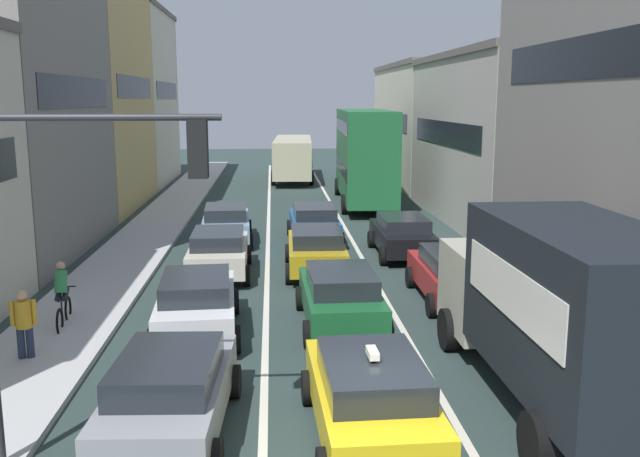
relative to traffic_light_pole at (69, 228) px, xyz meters
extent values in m
cube|color=#B6B6B6|center=(-2.25, 19.42, -3.75)|extent=(2.60, 64.00, 0.14)
cube|color=silver|center=(2.75, 19.42, -3.81)|extent=(0.16, 60.00, 0.01)
cube|color=silver|center=(6.15, 19.42, -3.81)|extent=(0.16, 60.00, 0.01)
cube|color=black|center=(-4.03, 15.92, 2.07)|extent=(0.02, 8.80, 1.10)
cube|color=tan|center=(-7.55, 26.92, 1.84)|extent=(7.00, 10.90, 11.32)
cube|color=black|center=(-4.03, 26.92, 2.41)|extent=(0.02, 8.80, 1.10)
cube|color=beige|center=(-7.55, 37.92, 1.80)|extent=(7.00, 10.90, 11.22)
cube|color=black|center=(-4.03, 37.92, 2.36)|extent=(0.02, 8.80, 1.10)
cube|color=#66605B|center=(-7.55, 37.92, 7.56)|extent=(7.20, 10.90, 0.30)
cube|color=beige|center=(14.35, 36.09, 0.00)|extent=(7.00, 14.57, 7.62)
cube|color=black|center=(10.84, 36.09, 0.38)|extent=(0.02, 11.73, 1.10)
cube|color=#66605B|center=(14.35, 36.09, 3.96)|extent=(7.20, 14.57, 0.30)
cube|color=#B2ADA3|center=(14.35, 21.42, -0.10)|extent=(7.00, 14.57, 7.44)
cube|color=black|center=(10.84, 21.42, 0.28)|extent=(0.02, 11.73, 1.10)
cube|color=#66605B|center=(14.35, 21.42, 3.78)|extent=(7.20, 14.57, 0.30)
cube|color=black|center=(10.84, 6.75, 2.87)|extent=(0.02, 11.73, 1.10)
cylinder|color=#2D2D33|center=(0.50, -0.01, 1.58)|extent=(3.50, 0.10, 0.10)
cube|color=black|center=(1.90, -0.01, 1.13)|extent=(0.28, 0.28, 0.84)
sphere|color=red|center=(1.90, 0.14, 1.39)|extent=(0.18, 0.18, 0.18)
sphere|color=#F2A519|center=(1.90, 0.14, 1.13)|extent=(0.18, 0.18, 0.18)
sphere|color=green|center=(1.90, 0.14, 0.87)|extent=(0.18, 0.18, 0.18)
cube|color=#B7B29E|center=(8.14, 4.67, -2.39)|extent=(2.41, 2.41, 1.90)
cube|color=black|center=(8.13, 5.88, -2.01)|extent=(2.02, 0.04, 0.70)
cube|color=black|center=(8.16, 0.91, -1.64)|extent=(2.43, 5.45, 2.80)
cube|color=white|center=(6.94, 0.91, -1.36)|extent=(0.05, 4.48, 0.90)
cylinder|color=black|center=(6.94, 4.75, -3.34)|extent=(0.31, 0.96, 0.96)
cylinder|color=black|center=(9.34, 4.76, -3.34)|extent=(0.31, 0.96, 0.96)
cylinder|color=black|center=(6.96, -0.53, -3.34)|extent=(0.31, 0.96, 0.96)
cube|color=yellow|center=(4.55, 0.68, -3.15)|extent=(1.94, 4.36, 0.70)
cube|color=#1E2328|center=(4.55, 0.48, -2.59)|extent=(1.66, 2.46, 0.52)
cube|color=#F2EACC|center=(4.55, 0.48, -2.22)|extent=(0.17, 0.44, 0.12)
cylinder|color=black|center=(3.58, 2.11, -3.50)|extent=(0.24, 0.65, 0.64)
cylinder|color=black|center=(5.42, 2.17, -3.50)|extent=(0.24, 0.65, 0.64)
cube|color=gray|center=(1.20, 1.07, -3.15)|extent=(2.01, 4.38, 0.70)
cube|color=#1E2328|center=(1.19, 0.87, -2.59)|extent=(1.70, 2.48, 0.52)
cylinder|color=black|center=(0.35, 2.58, -3.50)|extent=(0.25, 0.65, 0.64)
cylinder|color=black|center=(2.19, 2.49, -3.50)|extent=(0.25, 0.65, 0.64)
cube|color=#19592D|center=(4.63, 6.59, -3.15)|extent=(1.90, 4.34, 0.70)
cube|color=#1E2328|center=(4.63, 6.39, -2.59)|extent=(1.64, 2.44, 0.52)
cylinder|color=black|center=(3.68, 8.03, -3.50)|extent=(0.23, 0.64, 0.64)
cylinder|color=black|center=(5.51, 8.07, -3.50)|extent=(0.23, 0.64, 0.64)
cylinder|color=black|center=(3.74, 5.10, -3.50)|extent=(0.23, 0.64, 0.64)
cylinder|color=black|center=(5.58, 5.15, -3.50)|extent=(0.23, 0.64, 0.64)
cube|color=silver|center=(1.09, 6.28, -3.15)|extent=(2.05, 4.40, 0.70)
cube|color=#1E2328|center=(1.10, 6.08, -2.59)|extent=(1.73, 2.50, 0.52)
cylinder|color=black|center=(0.08, 7.68, -3.50)|extent=(0.26, 0.65, 0.64)
cylinder|color=black|center=(1.92, 7.79, -3.50)|extent=(0.26, 0.65, 0.64)
cylinder|color=black|center=(0.26, 4.76, -3.50)|extent=(0.26, 0.65, 0.64)
cylinder|color=black|center=(2.09, 4.87, -3.50)|extent=(0.26, 0.65, 0.64)
cube|color=#B29319|center=(4.38, 12.12, -3.15)|extent=(1.87, 4.33, 0.70)
cube|color=#1E2328|center=(4.37, 11.92, -2.59)|extent=(1.62, 2.43, 0.52)
cylinder|color=black|center=(3.48, 13.59, -3.50)|extent=(0.23, 0.64, 0.64)
cylinder|color=black|center=(5.32, 13.56, -3.50)|extent=(0.23, 0.64, 0.64)
cylinder|color=black|center=(3.43, 10.67, -3.50)|extent=(0.23, 0.64, 0.64)
cylinder|color=black|center=(5.27, 10.64, -3.50)|extent=(0.23, 0.64, 0.64)
cube|color=beige|center=(1.19, 12.01, -3.15)|extent=(1.87, 4.33, 0.70)
cube|color=#1E2328|center=(1.19, 11.81, -2.59)|extent=(1.62, 2.43, 0.52)
cylinder|color=black|center=(0.24, 13.45, -3.50)|extent=(0.23, 0.64, 0.64)
cylinder|color=black|center=(2.08, 13.48, -3.50)|extent=(0.23, 0.64, 0.64)
cylinder|color=black|center=(0.29, 10.53, -3.50)|extent=(0.23, 0.64, 0.64)
cylinder|color=black|center=(2.13, 10.56, -3.50)|extent=(0.23, 0.64, 0.64)
cube|color=#194C8C|center=(4.60, 17.09, -3.15)|extent=(1.87, 4.33, 0.70)
cube|color=#1E2328|center=(4.61, 16.89, -2.59)|extent=(1.63, 2.44, 0.52)
cylinder|color=black|center=(3.66, 18.54, -3.50)|extent=(0.23, 0.64, 0.64)
cylinder|color=black|center=(5.50, 18.57, -3.50)|extent=(0.23, 0.64, 0.64)
cylinder|color=black|center=(3.71, 15.61, -3.50)|extent=(0.23, 0.64, 0.64)
cylinder|color=black|center=(5.55, 15.65, -3.50)|extent=(0.23, 0.64, 0.64)
cube|color=#759EB7|center=(1.09, 17.22, -3.15)|extent=(2.01, 4.38, 0.70)
cube|color=#1E2328|center=(1.10, 17.02, -2.59)|extent=(1.70, 2.48, 0.52)
cylinder|color=black|center=(0.10, 18.64, -3.50)|extent=(0.25, 0.65, 0.64)
cylinder|color=black|center=(1.94, 18.73, -3.50)|extent=(0.25, 0.65, 0.64)
cylinder|color=black|center=(0.24, 15.72, -3.50)|extent=(0.25, 0.65, 0.64)
cylinder|color=black|center=(2.08, 15.81, -3.50)|extent=(0.25, 0.65, 0.64)
cube|color=#A51E1E|center=(8.03, 8.58, -3.15)|extent=(1.82, 4.31, 0.70)
cube|color=#1E2328|center=(8.03, 8.38, -2.59)|extent=(1.60, 2.42, 0.52)
cylinder|color=black|center=(7.11, 10.04, -3.50)|extent=(0.22, 0.64, 0.64)
cylinder|color=black|center=(8.95, 10.03, -3.50)|extent=(0.22, 0.64, 0.64)
cylinder|color=black|center=(7.10, 7.12, -3.50)|extent=(0.22, 0.64, 0.64)
cylinder|color=black|center=(8.94, 7.11, -3.50)|extent=(0.22, 0.64, 0.64)
cube|color=black|center=(7.65, 14.36, -3.15)|extent=(1.80, 4.30, 0.70)
cube|color=#1E2328|center=(7.65, 14.16, -2.59)|extent=(1.59, 2.41, 0.52)
cylinder|color=black|center=(6.73, 15.82, -3.50)|extent=(0.22, 0.64, 0.64)
cylinder|color=black|center=(8.57, 15.82, -3.50)|extent=(0.22, 0.64, 0.64)
cylinder|color=black|center=(6.73, 12.90, -3.50)|extent=(0.22, 0.64, 0.64)
cylinder|color=black|center=(8.57, 12.90, -3.50)|extent=(0.22, 0.64, 0.64)
cube|color=#1E6033|center=(7.90, 26.76, -2.12)|extent=(2.95, 10.60, 2.40)
cube|color=black|center=(7.90, 26.76, -1.76)|extent=(2.95, 9.97, 0.70)
cube|color=#1E6033|center=(7.90, 26.76, 0.16)|extent=(2.95, 10.60, 2.16)
cube|color=black|center=(7.90, 26.76, 0.40)|extent=(2.95, 9.97, 0.64)
cylinder|color=black|center=(6.82, 30.59, -3.32)|extent=(0.34, 1.01, 1.00)
cylinder|color=black|center=(9.31, 30.48, -3.32)|extent=(0.34, 1.01, 1.00)
cylinder|color=black|center=(6.52, 23.66, -3.32)|extent=(0.34, 1.01, 1.00)
cylinder|color=black|center=(9.02, 23.56, -3.32)|extent=(0.34, 1.01, 1.00)
cube|color=#BFB793|center=(4.42, 38.53, -2.12)|extent=(2.97, 10.60, 2.40)
cube|color=black|center=(4.42, 38.53, -1.76)|extent=(2.97, 9.97, 0.70)
cylinder|color=black|center=(3.34, 42.37, -3.32)|extent=(0.34, 1.01, 1.00)
cylinder|color=black|center=(5.84, 42.25, -3.32)|extent=(0.34, 1.01, 1.00)
cylinder|color=black|center=(3.03, 35.44, -3.32)|extent=(0.34, 1.01, 1.00)
cylinder|color=black|center=(5.53, 35.33, -3.32)|extent=(0.34, 1.01, 1.00)
torus|color=black|center=(-2.32, 7.36, -3.48)|extent=(0.12, 0.68, 0.68)
torus|color=black|center=(-2.22, 6.31, -3.48)|extent=(0.12, 0.68, 0.68)
cylinder|color=black|center=(-2.27, 6.83, -2.98)|extent=(0.14, 0.95, 0.05)
cylinder|color=black|center=(-2.25, 6.63, -3.20)|extent=(0.04, 0.04, 0.55)
cylinder|color=black|center=(-2.31, 7.25, -2.85)|extent=(0.50, 0.08, 0.04)
cylinder|color=#232833|center=(-2.34, 6.78, -2.91)|extent=(0.18, 0.45, 0.30)
cylinder|color=#232833|center=(-2.18, 6.79, -2.91)|extent=(0.18, 0.45, 0.30)
cylinder|color=#338C4C|center=(-2.26, 6.73, -2.58)|extent=(0.34, 0.48, 0.62)
sphere|color=tan|center=(-2.27, 6.85, -2.21)|extent=(0.22, 0.22, 0.22)
cylinder|color=#262D47|center=(-2.49, 4.49, -3.41)|extent=(0.16, 0.16, 0.82)
cylinder|color=#262D47|center=(-2.31, 4.53, -3.41)|extent=(0.16, 0.16, 0.82)
cylinder|color=gold|center=(-2.40, 4.51, -2.70)|extent=(0.34, 0.34, 0.60)
sphere|color=tan|center=(-2.40, 4.51, -2.28)|extent=(0.24, 0.24, 0.24)
cylinder|color=gold|center=(-2.61, 4.46, -2.67)|extent=(0.10, 0.10, 0.55)
cylinder|color=gold|center=(-2.19, 4.56, -2.67)|extent=(0.10, 0.10, 0.55)
camera|label=1|loc=(2.97, -10.08, 1.85)|focal=38.81mm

